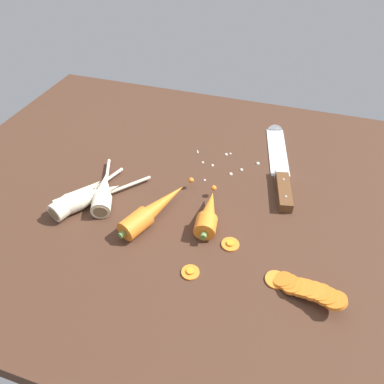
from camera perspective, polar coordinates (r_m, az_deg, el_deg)
ground_plane at (r=81.46cm, az=0.43°, el=-0.94°), size 120.00×90.00×4.00cm
chefs_knife at (r=90.63cm, az=13.55°, el=5.01°), size 10.57×34.64×4.18cm
whole_carrot at (r=73.31cm, az=-6.11°, el=-2.80°), size 10.16×20.34×4.20cm
whole_carrot_second at (r=72.21cm, az=2.59°, el=-3.42°), size 5.48×15.00×4.20cm
parsnip_front at (r=79.23cm, az=-13.82°, el=-0.02°), size 9.27×17.98×4.00cm
parsnip_mid_left at (r=79.50cm, az=-17.56°, el=-0.76°), size 8.18×19.10×4.00cm
parsnip_mid_right at (r=78.79cm, az=-16.00°, el=-0.81°), size 15.49×17.85×4.00cm
carrot_slice_stack at (r=64.76cm, az=17.22°, el=-14.31°), size 13.18×6.57×4.24cm
carrot_slice_stray_near at (r=65.26cm, az=-0.26°, el=-12.47°), size 3.24×3.24×0.70cm
carrot_slice_stray_mid at (r=69.55cm, az=6.07°, el=-8.12°), size 3.42×3.42×0.70cm
mince_crumbs at (r=87.75cm, az=5.93°, el=4.49°), size 16.17×12.46×0.88cm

